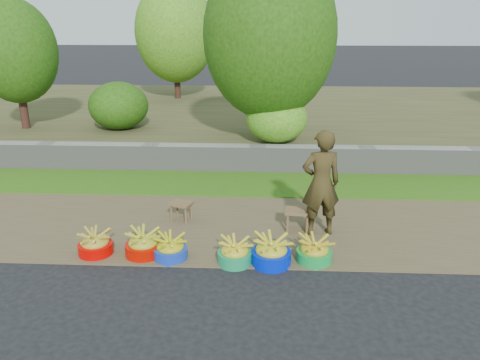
{
  "coord_description": "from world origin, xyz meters",
  "views": [
    {
      "loc": [
        0.1,
        -5.23,
        2.97
      ],
      "look_at": [
        -0.22,
        1.3,
        0.75
      ],
      "focal_mm": 35.0,
      "sensor_mm": 36.0,
      "label": 1
    }
  ],
  "objects_px": {
    "basin_f": "(314,251)",
    "stool_left": "(181,206)",
    "basin_a": "(95,244)",
    "basin_e": "(271,252)",
    "vendor_woman": "(321,183)",
    "basin_c": "(170,249)",
    "basin_b": "(143,245)",
    "basin_d": "(235,253)",
    "stool_right": "(298,214)"
  },
  "relations": [
    {
      "from": "basin_f",
      "to": "stool_left",
      "type": "distance_m",
      "value": 2.3
    },
    {
      "from": "basin_a",
      "to": "basin_e",
      "type": "distance_m",
      "value": 2.35
    },
    {
      "from": "vendor_woman",
      "to": "basin_c",
      "type": "bearing_deg",
      "value": 12.24
    },
    {
      "from": "basin_b",
      "to": "basin_f",
      "type": "height_order",
      "value": "basin_b"
    },
    {
      "from": "vendor_woman",
      "to": "basin_b",
      "type": "bearing_deg",
      "value": 7.37
    },
    {
      "from": "basin_e",
      "to": "stool_left",
      "type": "height_order",
      "value": "basin_e"
    },
    {
      "from": "basin_b",
      "to": "vendor_woman",
      "type": "relative_size",
      "value": 0.32
    },
    {
      "from": "basin_a",
      "to": "basin_c",
      "type": "bearing_deg",
      "value": -3.96
    },
    {
      "from": "basin_f",
      "to": "basin_b",
      "type": "bearing_deg",
      "value": 178.31
    },
    {
      "from": "basin_d",
      "to": "vendor_woman",
      "type": "xyz_separation_m",
      "value": [
        1.17,
        0.93,
        0.65
      ]
    },
    {
      "from": "basin_a",
      "to": "vendor_woman",
      "type": "distance_m",
      "value": 3.21
    },
    {
      "from": "vendor_woman",
      "to": "basin_e",
      "type": "bearing_deg",
      "value": 42.13
    },
    {
      "from": "basin_c",
      "to": "stool_left",
      "type": "height_order",
      "value": "basin_c"
    },
    {
      "from": "stool_left",
      "to": "vendor_woman",
      "type": "bearing_deg",
      "value": -10.28
    },
    {
      "from": "basin_c",
      "to": "basin_b",
      "type": "bearing_deg",
      "value": 168.93
    },
    {
      "from": "basin_e",
      "to": "basin_f",
      "type": "distance_m",
      "value": 0.56
    },
    {
      "from": "vendor_woman",
      "to": "basin_d",
      "type": "bearing_deg",
      "value": 27.73
    },
    {
      "from": "stool_right",
      "to": "basin_e",
      "type": "bearing_deg",
      "value": -111.46
    },
    {
      "from": "basin_a",
      "to": "stool_left",
      "type": "xyz_separation_m",
      "value": [
        0.96,
        1.17,
        0.1
      ]
    },
    {
      "from": "basin_a",
      "to": "basin_c",
      "type": "distance_m",
      "value": 1.03
    },
    {
      "from": "basin_f",
      "to": "stool_right",
      "type": "bearing_deg",
      "value": 99.46
    },
    {
      "from": "basin_b",
      "to": "basin_d",
      "type": "bearing_deg",
      "value": -6.86
    },
    {
      "from": "basin_a",
      "to": "basin_b",
      "type": "distance_m",
      "value": 0.65
    },
    {
      "from": "basin_b",
      "to": "vendor_woman",
      "type": "bearing_deg",
      "value": 18.14
    },
    {
      "from": "stool_right",
      "to": "vendor_woman",
      "type": "distance_m",
      "value": 0.6
    },
    {
      "from": "basin_b",
      "to": "stool_right",
      "type": "bearing_deg",
      "value": 22.62
    },
    {
      "from": "basin_d",
      "to": "vendor_woman",
      "type": "height_order",
      "value": "vendor_woman"
    },
    {
      "from": "basin_b",
      "to": "basin_f",
      "type": "distance_m",
      "value": 2.25
    },
    {
      "from": "vendor_woman",
      "to": "stool_right",
      "type": "bearing_deg",
      "value": -26.68
    },
    {
      "from": "basin_e",
      "to": "vendor_woman",
      "type": "height_order",
      "value": "vendor_woman"
    },
    {
      "from": "basin_c",
      "to": "basin_f",
      "type": "distance_m",
      "value": 1.88
    },
    {
      "from": "basin_f",
      "to": "basin_d",
      "type": "bearing_deg",
      "value": -175.49
    },
    {
      "from": "basin_d",
      "to": "vendor_woman",
      "type": "bearing_deg",
      "value": 38.5
    },
    {
      "from": "basin_d",
      "to": "basin_e",
      "type": "height_order",
      "value": "basin_e"
    },
    {
      "from": "basin_f",
      "to": "stool_right",
      "type": "xyz_separation_m",
      "value": [
        -0.16,
        0.94,
        0.13
      ]
    },
    {
      "from": "basin_a",
      "to": "basin_b",
      "type": "bearing_deg",
      "value": 0.21
    },
    {
      "from": "basin_a",
      "to": "vendor_woman",
      "type": "relative_size",
      "value": 0.29
    },
    {
      "from": "stool_right",
      "to": "basin_f",
      "type": "bearing_deg",
      "value": -80.54
    },
    {
      "from": "basin_c",
      "to": "basin_d",
      "type": "height_order",
      "value": "same"
    },
    {
      "from": "basin_c",
      "to": "stool_right",
      "type": "height_order",
      "value": "stool_right"
    },
    {
      "from": "basin_c",
      "to": "vendor_woman",
      "type": "distance_m",
      "value": 2.29
    },
    {
      "from": "basin_b",
      "to": "basin_e",
      "type": "height_order",
      "value": "basin_e"
    },
    {
      "from": "basin_a",
      "to": "basin_f",
      "type": "distance_m",
      "value": 2.9
    },
    {
      "from": "basin_b",
      "to": "stool_right",
      "type": "xyz_separation_m",
      "value": [
        2.09,
        0.87,
        0.12
      ]
    },
    {
      "from": "basin_c",
      "to": "stool_right",
      "type": "bearing_deg",
      "value": 28.83
    },
    {
      "from": "basin_d",
      "to": "stool_right",
      "type": "height_order",
      "value": "stool_right"
    },
    {
      "from": "basin_a",
      "to": "basin_d",
      "type": "height_order",
      "value": "basin_a"
    },
    {
      "from": "basin_e",
      "to": "vendor_woman",
      "type": "distance_m",
      "value": 1.32
    },
    {
      "from": "basin_d",
      "to": "basin_e",
      "type": "distance_m",
      "value": 0.47
    },
    {
      "from": "basin_b",
      "to": "stool_right",
      "type": "height_order",
      "value": "basin_b"
    }
  ]
}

